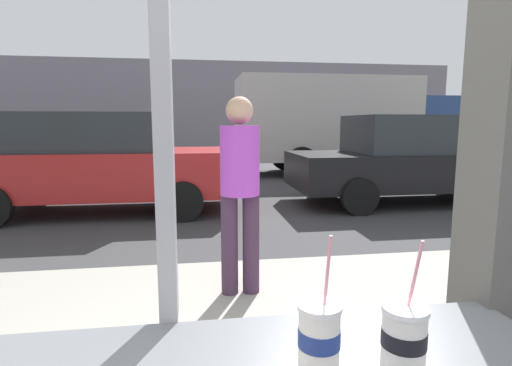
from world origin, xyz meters
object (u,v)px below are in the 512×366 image
parked_car_black (413,159)px  pedestrian (240,183)px  parked_car_red (99,162)px  soda_cup_left (319,336)px  soda_cup_right (404,337)px  box_truck (347,122)px

parked_car_black → pedestrian: (-3.83, -4.06, 0.19)m
parked_car_red → soda_cup_left: bearing=-73.5°
parked_car_red → parked_car_black: bearing=0.0°
parked_car_red → soda_cup_right: bearing=-72.1°
soda_cup_left → pedestrian: (0.09, 2.44, -0.02)m
soda_cup_right → parked_car_black: bearing=60.2°
parked_car_red → box_truck: bearing=36.9°
parked_car_red → box_truck: size_ratio=0.64×
soda_cup_left → parked_car_red: bearing=106.5°
parked_car_black → soda_cup_right: bearing=-119.8°
soda_cup_right → pedestrian: size_ratio=0.19×
box_truck → pedestrian: box_truck is taller
pedestrian → parked_car_black: bearing=46.6°
soda_cup_left → parked_car_black: (3.92, 6.49, -0.21)m
parked_car_red → parked_car_black: (5.85, 0.00, -0.02)m
soda_cup_right → parked_car_red: (-2.11, 6.52, -0.19)m
box_truck → soda_cup_right: bearing=-110.5°
soda_cup_left → soda_cup_right: soda_cup_left is taller
soda_cup_left → box_truck: box_truck is taller
soda_cup_left → box_truck: (4.41, 11.25, 0.52)m
soda_cup_right → parked_car_black: (3.73, 6.52, -0.21)m
parked_car_black → parked_car_red: bearing=180.0°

